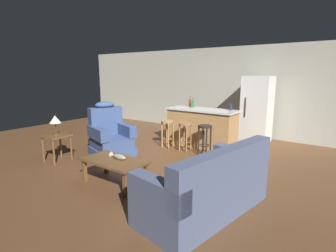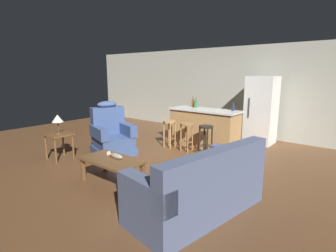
# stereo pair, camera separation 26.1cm
# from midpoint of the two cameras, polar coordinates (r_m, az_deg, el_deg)

# --- Properties ---
(ground_plane) EXTENTS (12.00, 12.00, 0.00)m
(ground_plane) POSITION_cam_midpoint_polar(r_m,az_deg,el_deg) (5.73, -0.66, -7.22)
(ground_plane) COLOR brown
(back_wall) EXTENTS (12.00, 0.05, 2.60)m
(back_wall) POSITION_cam_midpoint_polar(r_m,az_deg,el_deg) (8.17, 12.67, 7.43)
(back_wall) COLOR #B2B2A3
(back_wall) RESTS_ON ground_plane
(coffee_table) EXTENTS (1.10, 0.60, 0.42)m
(coffee_table) POSITION_cam_midpoint_polar(r_m,az_deg,el_deg) (4.53, -13.26, -7.84)
(coffee_table) COLOR brown
(coffee_table) RESTS_ON ground_plane
(fish_figurine) EXTENTS (0.34, 0.10, 0.10)m
(fish_figurine) POSITION_cam_midpoint_polar(r_m,az_deg,el_deg) (4.52, -12.48, -6.53)
(fish_figurine) COLOR #4C3823
(fish_figurine) RESTS_ON coffee_table
(couch) EXTENTS (1.14, 2.01, 0.94)m
(couch) POSITION_cam_midpoint_polar(r_m,az_deg,el_deg) (3.56, 6.70, -13.45)
(couch) COLOR #4C5675
(couch) RESTS_ON ground_plane
(recliner_near_lamp) EXTENTS (1.06, 1.06, 1.20)m
(recliner_near_lamp) POSITION_cam_midpoint_polar(r_m,az_deg,el_deg) (6.16, -13.68, -2.14)
(recliner_near_lamp) COLOR #384C7A
(recliner_near_lamp) RESTS_ON ground_plane
(end_table) EXTENTS (0.48, 0.48, 0.56)m
(end_table) POSITION_cam_midpoint_polar(r_m,az_deg,el_deg) (6.05, -24.25, -2.70)
(end_table) COLOR brown
(end_table) RESTS_ON ground_plane
(table_lamp) EXTENTS (0.24, 0.24, 0.41)m
(table_lamp) POSITION_cam_midpoint_polar(r_m,az_deg,el_deg) (6.00, -24.52, 1.14)
(table_lamp) COLOR #4C3823
(table_lamp) RESTS_ON end_table
(kitchen_island) EXTENTS (1.80, 0.70, 0.95)m
(kitchen_island) POSITION_cam_midpoint_polar(r_m,az_deg,el_deg) (6.70, 6.26, -0.30)
(kitchen_island) COLOR #AD7F4C
(kitchen_island) RESTS_ON ground_plane
(bar_stool_left) EXTENTS (0.32, 0.32, 0.68)m
(bar_stool_left) POSITION_cam_midpoint_polar(r_m,az_deg,el_deg) (6.52, -1.24, -0.61)
(bar_stool_left) COLOR #A87A47
(bar_stool_left) RESTS_ON ground_plane
(bar_stool_middle) EXTENTS (0.32, 0.32, 0.68)m
(bar_stool_middle) POSITION_cam_midpoint_polar(r_m,az_deg,el_deg) (6.23, 2.58, -1.20)
(bar_stool_middle) COLOR olive
(bar_stool_middle) RESTS_ON ground_plane
(bar_stool_right) EXTENTS (0.32, 0.32, 0.68)m
(bar_stool_right) POSITION_cam_midpoint_polar(r_m,az_deg,el_deg) (5.96, 6.77, -1.85)
(bar_stool_right) COLOR black
(bar_stool_right) RESTS_ON ground_plane
(refrigerator) EXTENTS (0.70, 0.69, 1.76)m
(refrigerator) POSITION_cam_midpoint_polar(r_m,az_deg,el_deg) (7.32, 17.81, 3.41)
(refrigerator) COLOR white
(refrigerator) RESTS_ON ground_plane
(bottle_tall_green) EXTENTS (0.07, 0.07, 0.23)m
(bottle_tall_green) POSITION_cam_midpoint_polar(r_m,az_deg,el_deg) (6.47, 12.35, 4.10)
(bottle_tall_green) COLOR #23284C
(bottle_tall_green) RESTS_ON kitchen_island
(bottle_short_amber) EXTENTS (0.07, 0.07, 0.28)m
(bottle_short_amber) POSITION_cam_midpoint_polar(r_m,az_deg,el_deg) (7.05, 3.72, 5.09)
(bottle_short_amber) COLOR brown
(bottle_short_amber) RESTS_ON kitchen_island
(bottle_wine_dark) EXTENTS (0.08, 0.08, 0.26)m
(bottle_wine_dark) POSITION_cam_midpoint_polar(r_m,az_deg,el_deg) (6.89, 4.40, 4.87)
(bottle_wine_dark) COLOR #2D6B38
(bottle_wine_dark) RESTS_ON kitchen_island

